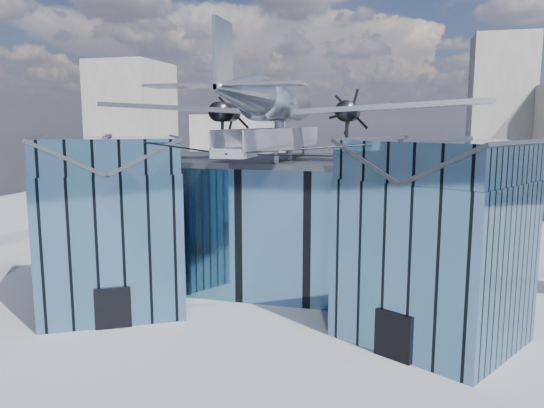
# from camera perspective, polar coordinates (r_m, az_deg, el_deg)

# --- Properties ---
(ground_plane) EXTENTS (120.00, 120.00, 0.00)m
(ground_plane) POSITION_cam_1_polar(r_m,az_deg,el_deg) (35.93, -0.84, -11.90)
(ground_plane) COLOR gray
(museum) EXTENTS (32.88, 24.50, 17.60)m
(museum) POSITION_cam_1_polar(r_m,az_deg,el_deg) (39.90, 1.41, -1.55)
(museum) COLOR teal
(museum) RESTS_ON ground
(bg_towers) EXTENTS (77.00, 24.50, 26.00)m
(bg_towers) POSITION_cam_1_polar(r_m,az_deg,el_deg) (83.24, 9.66, 6.79)
(bg_towers) COLOR gray
(bg_towers) RESTS_ON ground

